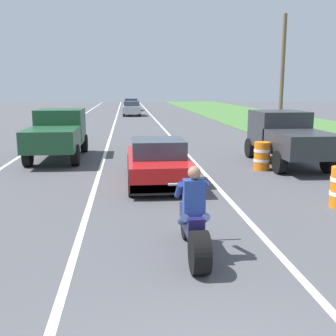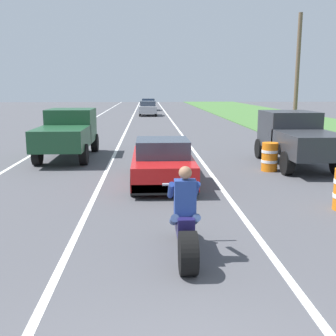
{
  "view_description": "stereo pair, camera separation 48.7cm",
  "coord_description": "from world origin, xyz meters",
  "px_view_note": "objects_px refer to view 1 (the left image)",
  "views": [
    {
      "loc": [
        -0.84,
        -2.79,
        2.9
      ],
      "look_at": [
        0.13,
        6.79,
        1.0
      ],
      "focal_mm": 43.86,
      "sensor_mm": 36.0,
      "label": 1
    },
    {
      "loc": [
        -0.36,
        -2.83,
        2.9
      ],
      "look_at": [
        0.13,
        6.79,
        1.0
      ],
      "focal_mm": 43.86,
      "sensor_mm": 36.0,
      "label": 2
    }
  ],
  "objects_px": {
    "sports_car_red": "(158,163)",
    "pickup_truck_left_lane_dark_green": "(58,132)",
    "motorcycle_with_rider": "(194,225)",
    "distant_car_further_ahead": "(131,104)",
    "construction_barrel_mid": "(262,156)",
    "distant_car_far_ahead": "(132,108)",
    "pickup_truck_right_shoulder_dark_grey": "(287,136)"
  },
  "relations": [
    {
      "from": "pickup_truck_right_shoulder_dark_grey",
      "to": "motorcycle_with_rider",
      "type": "bearing_deg",
      "value": -120.74
    },
    {
      "from": "construction_barrel_mid",
      "to": "distant_car_further_ahead",
      "type": "xyz_separation_m",
      "value": [
        -4.11,
        38.97,
        0.27
      ]
    },
    {
      "from": "motorcycle_with_rider",
      "to": "sports_car_red",
      "type": "distance_m",
      "value": 5.76
    },
    {
      "from": "construction_barrel_mid",
      "to": "distant_car_far_ahead",
      "type": "height_order",
      "value": "distant_car_far_ahead"
    },
    {
      "from": "distant_car_further_ahead",
      "to": "distant_car_far_ahead",
      "type": "bearing_deg",
      "value": -90.47
    },
    {
      "from": "sports_car_red",
      "to": "distant_car_far_ahead",
      "type": "relative_size",
      "value": 1.08
    },
    {
      "from": "sports_car_red",
      "to": "distant_car_further_ahead",
      "type": "height_order",
      "value": "distant_car_further_ahead"
    },
    {
      "from": "pickup_truck_left_lane_dark_green",
      "to": "distant_car_further_ahead",
      "type": "height_order",
      "value": "pickup_truck_left_lane_dark_green"
    },
    {
      "from": "pickup_truck_right_shoulder_dark_grey",
      "to": "construction_barrel_mid",
      "type": "bearing_deg",
      "value": -144.23
    },
    {
      "from": "distant_car_far_ahead",
      "to": "motorcycle_with_rider",
      "type": "bearing_deg",
      "value": -89.16
    },
    {
      "from": "construction_barrel_mid",
      "to": "distant_car_far_ahead",
      "type": "relative_size",
      "value": 0.25
    },
    {
      "from": "pickup_truck_right_shoulder_dark_grey",
      "to": "distant_car_further_ahead",
      "type": "relative_size",
      "value": 1.2
    },
    {
      "from": "construction_barrel_mid",
      "to": "distant_car_further_ahead",
      "type": "bearing_deg",
      "value": 96.02
    },
    {
      "from": "motorcycle_with_rider",
      "to": "sports_car_red",
      "type": "height_order",
      "value": "motorcycle_with_rider"
    },
    {
      "from": "construction_barrel_mid",
      "to": "pickup_truck_right_shoulder_dark_grey",
      "type": "bearing_deg",
      "value": 35.77
    },
    {
      "from": "sports_car_red",
      "to": "pickup_truck_left_lane_dark_green",
      "type": "distance_m",
      "value": 6.03
    },
    {
      "from": "pickup_truck_left_lane_dark_green",
      "to": "construction_barrel_mid",
      "type": "bearing_deg",
      "value": -22.25
    },
    {
      "from": "sports_car_red",
      "to": "construction_barrel_mid",
      "type": "height_order",
      "value": "sports_car_red"
    },
    {
      "from": "motorcycle_with_rider",
      "to": "distant_car_further_ahead",
      "type": "xyz_separation_m",
      "value": [
        -0.45,
        46.34,
        0.18
      ]
    },
    {
      "from": "sports_car_red",
      "to": "construction_barrel_mid",
      "type": "relative_size",
      "value": 4.3
    },
    {
      "from": "construction_barrel_mid",
      "to": "distant_car_far_ahead",
      "type": "bearing_deg",
      "value": 98.25
    },
    {
      "from": "sports_car_red",
      "to": "pickup_truck_left_lane_dark_green",
      "type": "bearing_deg",
      "value": 128.37
    },
    {
      "from": "distant_car_far_ahead",
      "to": "pickup_truck_right_shoulder_dark_grey",
      "type": "bearing_deg",
      "value": -78.98
    },
    {
      "from": "sports_car_red",
      "to": "distant_car_far_ahead",
      "type": "xyz_separation_m",
      "value": [
        -0.36,
        30.55,
        0.14
      ]
    },
    {
      "from": "motorcycle_with_rider",
      "to": "pickup_truck_right_shoulder_dark_grey",
      "type": "height_order",
      "value": "pickup_truck_right_shoulder_dark_grey"
    },
    {
      "from": "motorcycle_with_rider",
      "to": "sports_car_red",
      "type": "xyz_separation_m",
      "value": [
        -0.17,
        5.75,
        0.04
      ]
    },
    {
      "from": "motorcycle_with_rider",
      "to": "pickup_truck_left_lane_dark_green",
      "type": "height_order",
      "value": "pickup_truck_left_lane_dark_green"
    },
    {
      "from": "pickup_truck_left_lane_dark_green",
      "to": "construction_barrel_mid",
      "type": "height_order",
      "value": "pickup_truck_left_lane_dark_green"
    },
    {
      "from": "motorcycle_with_rider",
      "to": "pickup_truck_left_lane_dark_green",
      "type": "distance_m",
      "value": 11.19
    },
    {
      "from": "construction_barrel_mid",
      "to": "distant_car_far_ahead",
      "type": "xyz_separation_m",
      "value": [
        -4.2,
        28.93,
        0.27
      ]
    },
    {
      "from": "motorcycle_with_rider",
      "to": "pickup_truck_right_shoulder_dark_grey",
      "type": "xyz_separation_m",
      "value": [
        4.93,
        8.28,
        0.51
      ]
    },
    {
      "from": "motorcycle_with_rider",
      "to": "distant_car_further_ahead",
      "type": "bearing_deg",
      "value": 90.55
    }
  ]
}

